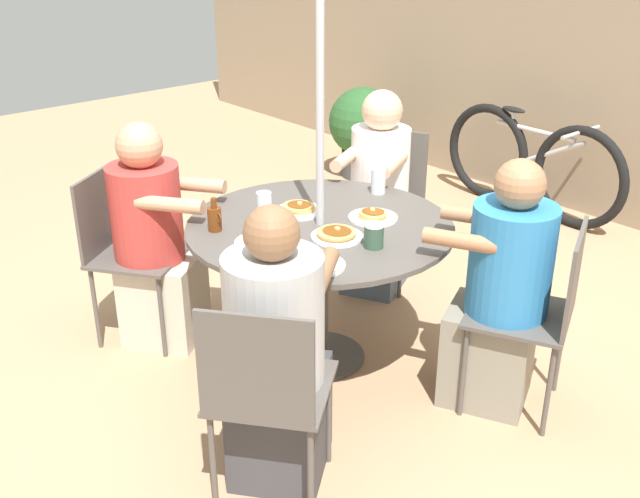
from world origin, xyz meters
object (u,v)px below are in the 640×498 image
(diner_north, at_px, (277,361))
(pancake_plate_a, at_px, (262,240))
(patio_table, at_px, (320,243))
(patio_chair_west, at_px, (124,244))
(diner_west, at_px, (154,245))
(drinking_glass_b, at_px, (264,204))
(pancake_plate_b, at_px, (373,216))
(diner_east, at_px, (500,297))
(pancake_plate_e, at_px, (317,262))
(pancake_plate_c, at_px, (337,235))
(drinking_glass_a, at_px, (378,181))
(patio_chair_south, at_px, (387,195))
(pancake_plate_d, at_px, (299,209))
(syrup_bottle, at_px, (215,218))
(diner_south, at_px, (378,200))
(coffee_cup, at_px, (373,236))
(patio_chair_north, at_px, (266,388))
(bicycle, at_px, (531,163))
(patio_chair_east, at_px, (540,307))
(potted_shrub, at_px, (363,127))

(diner_north, xyz_separation_m, pancake_plate_a, (-0.53, 0.34, 0.23))
(patio_table, height_order, patio_chair_west, patio_chair_west)
(patio_table, xyz_separation_m, diner_west, (-0.72, -0.50, -0.11))
(drinking_glass_b, bearing_deg, pancake_plate_a, -39.59)
(patio_table, distance_m, pancake_plate_b, 0.28)
(diner_east, xyz_separation_m, pancake_plate_e, (-0.45, -0.68, 0.23))
(pancake_plate_c, xyz_separation_m, drinking_glass_a, (-0.29, 0.56, 0.05))
(pancake_plate_a, height_order, pancake_plate_c, pancake_plate_a)
(pancake_plate_b, bearing_deg, patio_chair_south, 129.20)
(diner_north, bearing_deg, patio_chair_west, 138.37)
(pancake_plate_c, relative_size, pancake_plate_e, 1.00)
(pancake_plate_d, xyz_separation_m, syrup_bottle, (-0.08, -0.44, 0.05))
(pancake_plate_c, xyz_separation_m, pancake_plate_d, (-0.35, 0.07, 0.00))
(patio_table, height_order, pancake_plate_e, pancake_plate_e)
(diner_south, relative_size, drinking_glass_b, 10.13)
(diner_north, relative_size, diner_south, 0.99)
(pancake_plate_a, relative_size, pancake_plate_e, 1.00)
(pancake_plate_a, height_order, coffee_cup, coffee_cup)
(patio_chair_north, relative_size, drinking_glass_a, 6.77)
(pancake_plate_d, xyz_separation_m, bicycle, (-0.31, 2.50, -0.38))
(patio_chair_east, bearing_deg, diner_south, 50.53)
(pancake_plate_a, distance_m, bicycle, 2.93)
(patio_chair_north, bearing_deg, diner_north, 90.00)
(syrup_bottle, distance_m, coffee_cup, 0.74)
(diner_east, xyz_separation_m, pancake_plate_a, (-0.79, -0.71, 0.23))
(diner_east, distance_m, coffee_cup, 0.63)
(patio_chair_north, distance_m, patio_chair_east, 1.30)
(pancake_plate_b, bearing_deg, syrup_bottle, -120.60)
(diner_north, height_order, coffee_cup, diner_north)
(diner_north, distance_m, patio_chair_south, 1.91)
(pancake_plate_e, relative_size, bicycle, 0.15)
(pancake_plate_e, bearing_deg, coffee_cup, 86.85)
(diner_east, relative_size, potted_shrub, 1.55)
(patio_chair_east, height_order, diner_west, diner_west)
(patio_chair_east, height_order, patio_chair_south, same)
(diner_south, distance_m, diner_west, 1.32)
(pancake_plate_a, xyz_separation_m, bicycle, (-0.49, 2.87, -0.38))
(patio_chair_west, bearing_deg, pancake_plate_a, 71.28)
(patio_chair_west, bearing_deg, patio_chair_north, 46.54)
(patio_chair_west, relative_size, diner_west, 0.76)
(potted_shrub, bearing_deg, syrup_bottle, -57.48)
(drinking_glass_b, bearing_deg, pancake_plate_e, -17.09)
(diner_south, xyz_separation_m, diner_west, (-0.34, -1.28, -0.02))
(coffee_cup, xyz_separation_m, potted_shrub, (-2.26, 2.17, -0.37))
(diner_east, distance_m, drinking_glass_a, 0.96)
(patio_table, height_order, pancake_plate_d, pancake_plate_d)
(diner_north, xyz_separation_m, pancake_plate_c, (-0.36, 0.64, 0.23))
(patio_chair_north, bearing_deg, diner_east, 45.04)
(patio_chair_east, bearing_deg, bicycle, 9.71)
(pancake_plate_a, xyz_separation_m, pancake_plate_e, (0.34, 0.03, 0.00))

